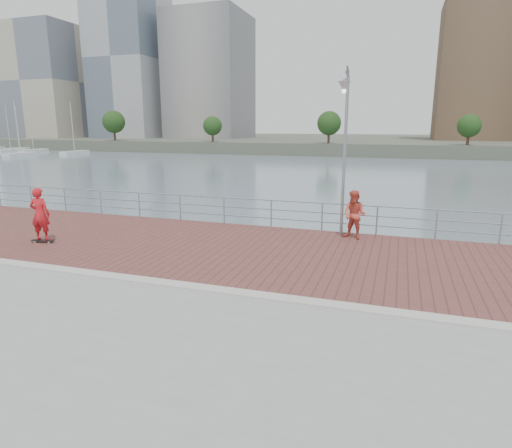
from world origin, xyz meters
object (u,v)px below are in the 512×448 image
(street_lamp, at_px, (344,124))
(skateboarder, at_px, (40,214))
(bystander, at_px, (354,215))
(guardrail, at_px, (296,212))

(street_lamp, relative_size, skateboarder, 3.08)
(bystander, bearing_deg, skateboarder, -137.22)
(guardrail, bearing_deg, street_lamp, -26.53)
(street_lamp, distance_m, skateboarder, 10.95)
(bystander, bearing_deg, guardrail, -178.53)
(guardrail, xyz_separation_m, bystander, (2.33, -0.85, 0.21))
(skateboarder, bearing_deg, bystander, -172.39)
(street_lamp, bearing_deg, bystander, 7.78)
(skateboarder, relative_size, bystander, 1.06)
(guardrail, distance_m, skateboarder, 9.30)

